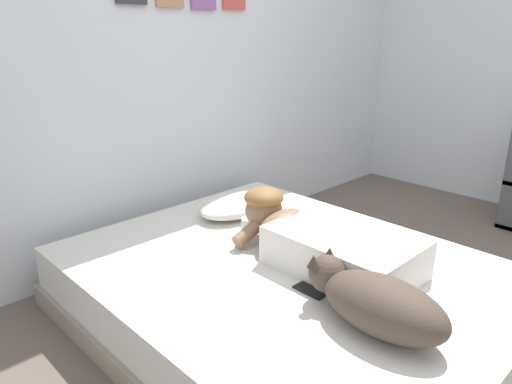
{
  "coord_description": "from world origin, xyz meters",
  "views": [
    {
      "loc": [
        -1.77,
        -0.81,
        1.34
      ],
      "look_at": [
        -0.21,
        0.79,
        0.57
      ],
      "focal_mm": 33.12,
      "sensor_mm": 36.0,
      "label": 1
    }
  ],
  "objects_px": {
    "coffee_cup": "(250,225)",
    "cell_phone": "(310,290)",
    "person_lying": "(319,239)",
    "dog": "(376,301)",
    "bed": "(286,294)",
    "pillow": "(239,205)"
  },
  "relations": [
    {
      "from": "person_lying",
      "to": "dog",
      "type": "distance_m",
      "value": 0.54
    },
    {
      "from": "bed",
      "to": "coffee_cup",
      "type": "bearing_deg",
      "value": 70.99
    },
    {
      "from": "coffee_cup",
      "to": "cell_phone",
      "type": "distance_m",
      "value": 0.66
    },
    {
      "from": "person_lying",
      "to": "pillow",
      "type": "bearing_deg",
      "value": 79.02
    },
    {
      "from": "person_lying",
      "to": "coffee_cup",
      "type": "relative_size",
      "value": 7.36
    },
    {
      "from": "bed",
      "to": "dog",
      "type": "relative_size",
      "value": 3.52
    },
    {
      "from": "coffee_cup",
      "to": "cell_phone",
      "type": "relative_size",
      "value": 0.89
    },
    {
      "from": "pillow",
      "to": "cell_phone",
      "type": "distance_m",
      "value": 0.94
    },
    {
      "from": "dog",
      "to": "person_lying",
      "type": "bearing_deg",
      "value": 60.39
    },
    {
      "from": "person_lying",
      "to": "cell_phone",
      "type": "height_order",
      "value": "person_lying"
    },
    {
      "from": "bed",
      "to": "dog",
      "type": "distance_m",
      "value": 0.62
    },
    {
      "from": "person_lying",
      "to": "coffee_cup",
      "type": "xyz_separation_m",
      "value": [
        0.0,
        0.46,
        -0.07
      ]
    },
    {
      "from": "bed",
      "to": "dog",
      "type": "xyz_separation_m",
      "value": [
        -0.13,
        -0.55,
        0.26
      ]
    },
    {
      "from": "dog",
      "to": "coffee_cup",
      "type": "relative_size",
      "value": 4.6
    },
    {
      "from": "pillow",
      "to": "coffee_cup",
      "type": "bearing_deg",
      "value": -119.77
    },
    {
      "from": "bed",
      "to": "person_lying",
      "type": "relative_size",
      "value": 2.2
    },
    {
      "from": "bed",
      "to": "person_lying",
      "type": "height_order",
      "value": "person_lying"
    },
    {
      "from": "pillow",
      "to": "dog",
      "type": "xyz_separation_m",
      "value": [
        -0.4,
        -1.17,
        0.05
      ]
    },
    {
      "from": "dog",
      "to": "coffee_cup",
      "type": "height_order",
      "value": "dog"
    },
    {
      "from": "pillow",
      "to": "person_lying",
      "type": "xyz_separation_m",
      "value": [
        -0.14,
        -0.7,
        0.05
      ]
    },
    {
      "from": "bed",
      "to": "coffee_cup",
      "type": "xyz_separation_m",
      "value": [
        0.13,
        0.38,
        0.2
      ]
    },
    {
      "from": "dog",
      "to": "coffee_cup",
      "type": "bearing_deg",
      "value": 74.05
    }
  ]
}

